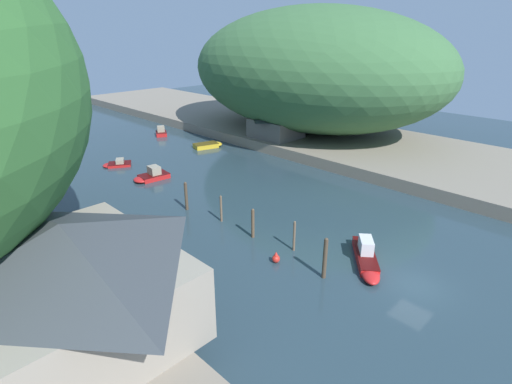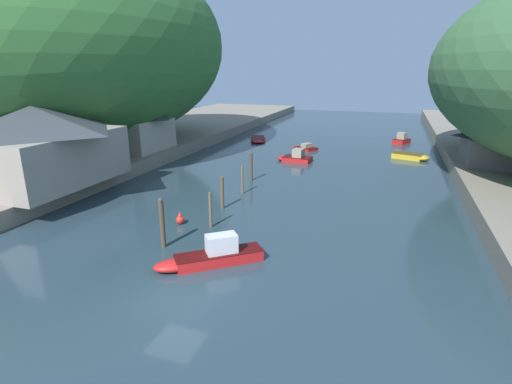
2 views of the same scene
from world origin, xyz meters
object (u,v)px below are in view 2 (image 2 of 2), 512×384
(boat_cabin_cruiser, at_px, (304,148))
(channel_buoy_near, at_px, (180,219))
(waterfront_building, at_px, (36,144))
(boat_white_cruiser, at_px, (403,140))
(right_bank_cottage, at_px, (497,144))
(boat_far_upstream, at_px, (412,156))
(boat_mid_channel, at_px, (209,256))
(boat_far_right_bank, at_px, (294,157))
(boat_yellow_tender, at_px, (258,140))
(boathouse_shed, at_px, (138,127))
(person_on_quay, at_px, (116,154))

(boat_cabin_cruiser, relative_size, channel_buoy_near, 4.29)
(waterfront_building, distance_m, boat_white_cruiser, 49.27)
(right_bank_cottage, bearing_deg, boat_far_upstream, 138.31)
(waterfront_building, bearing_deg, right_bank_cottage, 27.76)
(waterfront_building, distance_m, boat_mid_channel, 20.77)
(waterfront_building, xyz_separation_m, boat_cabin_cruiser, (17.01, 28.93, -4.55))
(boat_far_right_bank, distance_m, boat_white_cruiser, 21.59)
(boat_yellow_tender, distance_m, boat_far_right_bank, 14.88)
(boat_mid_channel, distance_m, channel_buoy_near, 6.97)
(boat_mid_channel, bearing_deg, boat_cabin_cruiser, -35.46)
(waterfront_building, relative_size, boat_white_cruiser, 3.53)
(boathouse_shed, relative_size, channel_buoy_near, 8.83)
(boat_mid_channel, height_order, boat_far_right_bank, boat_mid_channel)
(boat_yellow_tender, height_order, boat_far_upstream, boat_far_upstream)
(boat_yellow_tender, distance_m, boat_far_upstream, 23.31)
(boat_far_upstream, distance_m, boat_white_cruiser, 11.61)
(boat_white_cruiser, bearing_deg, boat_yellow_tender, -136.74)
(boat_cabin_cruiser, height_order, channel_buoy_near, channel_buoy_near)
(waterfront_building, distance_m, boat_far_upstream, 41.57)
(channel_buoy_near, bearing_deg, boat_white_cruiser, 68.72)
(boathouse_shed, relative_size, boat_mid_channel, 1.43)
(boat_cabin_cruiser, distance_m, boat_far_right_bank, 7.66)
(boat_yellow_tender, relative_size, boat_far_right_bank, 1.36)
(right_bank_cottage, height_order, person_on_quay, right_bank_cottage)
(right_bank_cottage, bearing_deg, boat_mid_channel, -125.81)
(boat_far_right_bank, height_order, person_on_quay, person_on_quay)
(boat_white_cruiser, distance_m, channel_buoy_near, 43.35)
(boat_mid_channel, xyz_separation_m, boat_yellow_tender, (-10.51, 40.04, -0.30))
(boat_far_upstream, bearing_deg, person_on_quay, -40.60)
(waterfront_building, relative_size, boat_far_upstream, 2.67)
(boat_yellow_tender, height_order, channel_buoy_near, channel_buoy_near)
(boat_far_right_bank, relative_size, channel_buoy_near, 4.65)
(boat_yellow_tender, bearing_deg, person_on_quay, 53.77)
(boat_cabin_cruiser, distance_m, boat_white_cruiser, 16.38)
(boat_mid_channel, xyz_separation_m, person_on_quay, (-17.51, 14.78, 1.92))
(boat_cabin_cruiser, distance_m, channel_buoy_near, 30.70)
(person_on_quay, bearing_deg, boat_white_cruiser, -21.02)
(waterfront_building, xyz_separation_m, channel_buoy_near, (14.40, -1.66, -4.46))
(boat_yellow_tender, height_order, boat_cabin_cruiser, boat_cabin_cruiser)
(boat_far_right_bank, distance_m, person_on_quay, 20.70)
(boathouse_shed, bearing_deg, channel_buoy_near, -48.56)
(boat_white_cruiser, relative_size, channel_buoy_near, 3.81)
(boat_far_right_bank, bearing_deg, waterfront_building, 146.13)
(boat_mid_channel, bearing_deg, right_bank_cottage, -74.72)
(boathouse_shed, height_order, boat_mid_channel, boathouse_shed)
(waterfront_building, xyz_separation_m, boat_far_upstream, (31.15, 27.17, -4.49))
(boathouse_shed, bearing_deg, boat_yellow_tender, 63.20)
(channel_buoy_near, bearing_deg, person_on_quay, 142.76)
(boat_far_right_bank, bearing_deg, boathouse_shed, 114.18)
(boat_mid_channel, bearing_deg, waterfront_building, 31.69)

